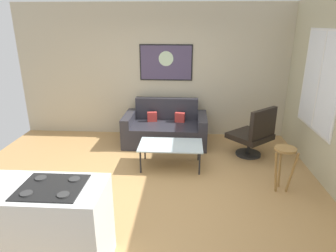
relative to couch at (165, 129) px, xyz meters
name	(u,v)px	position (x,y,z in m)	size (l,w,h in m)	color
ground	(155,189)	(-0.04, -1.84, -0.31)	(6.40, 6.40, 0.04)	tan
back_wall	(165,72)	(-0.04, 0.58, 1.11)	(6.40, 0.05, 2.80)	#B8AD91
couch	(165,129)	(0.00, 0.00, 0.00)	(1.70, 0.94, 0.89)	#2A2A31
coffee_table	(171,146)	(0.17, -1.09, 0.09)	(1.09, 0.65, 0.41)	silver
armchair	(254,134)	(1.68, -0.59, 0.16)	(0.93, 0.93, 0.97)	black
bar_stool	(284,158)	(1.86, -1.77, 0.24)	(0.36, 0.36, 0.69)	olive
kitchen_counter	(31,227)	(-1.11, -3.42, 0.17)	(1.54, 0.63, 0.95)	silver
wall_painting	(166,63)	(-0.02, 0.54, 1.31)	(1.12, 0.03, 0.75)	black
window	(320,82)	(2.55, -0.94, 1.21)	(0.03, 1.35, 1.62)	silver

